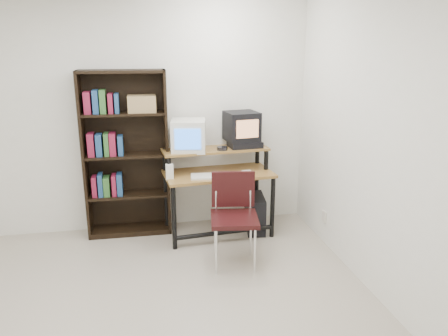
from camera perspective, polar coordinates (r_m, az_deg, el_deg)
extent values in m
cube|color=#BAAE9A|center=(3.68, -10.54, -19.74)|extent=(4.00, 4.00, 0.01)
cube|color=white|center=(5.06, -11.66, 6.28)|extent=(4.00, 0.01, 2.60)
cube|color=white|center=(3.66, 21.30, 1.85)|extent=(0.01, 4.00, 2.60)
cube|color=olive|center=(4.88, -0.74, -0.76)|extent=(1.24, 0.70, 0.03)
cube|color=olive|center=(4.92, -1.12, 2.42)|extent=(1.22, 0.46, 0.02)
cylinder|color=black|center=(4.65, -6.54, -6.44)|extent=(0.05, 0.05, 0.72)
cylinder|color=black|center=(4.94, 6.35, -5.07)|extent=(0.05, 0.05, 0.72)
cylinder|color=black|center=(5.08, -7.59, -2.90)|extent=(0.05, 0.05, 0.98)
cylinder|color=black|center=(5.34, 4.29, -1.84)|extent=(0.05, 0.05, 0.98)
cylinder|color=black|center=(4.86, 0.10, -8.40)|extent=(1.11, 0.15, 0.05)
cube|color=silver|center=(4.84, -4.65, 4.24)|extent=(0.42, 0.42, 0.35)
cube|color=blue|center=(4.65, -4.76, 3.76)|extent=(0.27, 0.06, 0.22)
cube|color=black|center=(4.99, 2.73, 3.07)|extent=(0.38, 0.29, 0.08)
cube|color=black|center=(4.99, 2.31, 5.47)|extent=(0.40, 0.39, 0.33)
cube|color=tan|center=(4.83, 3.09, 5.11)|extent=(0.26, 0.05, 0.20)
cylinder|color=#26262B|center=(4.85, -0.24, 2.51)|extent=(0.12, 0.12, 0.05)
cube|color=silver|center=(4.71, -1.48, -1.16)|extent=(0.49, 0.26, 0.03)
cube|color=black|center=(4.89, 3.02, -0.71)|extent=(0.24, 0.21, 0.01)
cube|color=white|center=(4.87, 2.96, -0.54)|extent=(0.10, 0.07, 0.03)
cube|color=silver|center=(4.68, -7.12, -0.53)|extent=(0.08, 0.08, 0.17)
cube|color=black|center=(5.15, 4.07, -5.90)|extent=(0.26, 0.47, 0.42)
cube|color=black|center=(4.26, 1.36, -6.68)|extent=(0.51, 0.51, 0.04)
cube|color=black|center=(4.37, 1.19, -2.78)|extent=(0.43, 0.10, 0.37)
cylinder|color=silver|center=(4.19, -1.02, -10.87)|extent=(0.02, 0.02, 0.46)
cylinder|color=silver|center=(4.22, 4.04, -10.74)|extent=(0.02, 0.02, 0.46)
cylinder|color=silver|center=(4.52, -1.16, -8.77)|extent=(0.02, 0.02, 0.46)
cylinder|color=silver|center=(4.54, 3.50, -8.67)|extent=(0.02, 0.02, 0.46)
cube|color=black|center=(5.02, -17.77, 1.40)|extent=(0.03, 0.31, 1.86)
cube|color=black|center=(4.97, -7.48, 1.92)|extent=(0.03, 0.31, 1.86)
cube|color=black|center=(5.11, -12.59, 2.06)|extent=(0.93, 0.03, 1.86)
cube|color=black|center=(4.84, -13.32, 12.20)|extent=(0.93, 0.32, 0.03)
cube|color=black|center=(5.26, -12.05, -7.84)|extent=(0.93, 0.32, 0.06)
cube|color=black|center=(5.11, -12.33, -3.38)|extent=(0.87, 0.30, 0.03)
cube|color=black|center=(4.97, -12.65, 1.67)|extent=(0.87, 0.30, 0.02)
cube|color=black|center=(4.88, -12.98, 6.95)|extent=(0.87, 0.30, 0.02)
cube|color=#94784B|center=(4.86, -10.68, 8.26)|extent=(0.30, 0.23, 0.18)
cube|color=beige|center=(4.92, 12.96, -6.20)|extent=(0.02, 0.08, 0.12)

